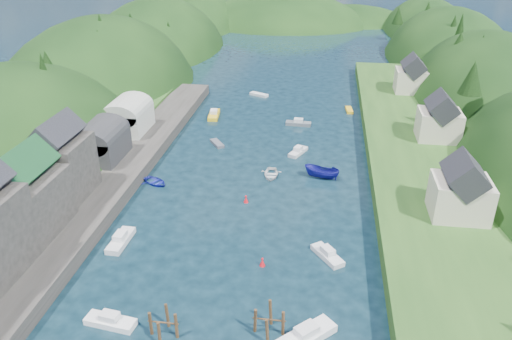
% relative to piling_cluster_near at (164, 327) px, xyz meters
% --- Properties ---
extents(ground, '(600.00, 600.00, 0.00)m').
position_rel_piling_cluster_near_xyz_m(ground, '(4.84, 51.32, -1.10)').
color(ground, black).
rests_on(ground, ground).
extents(hillside_left, '(44.00, 245.56, 52.00)m').
position_rel_piling_cluster_near_xyz_m(hillside_left, '(-40.16, 76.32, -9.14)').
color(hillside_left, black).
rests_on(hillside_left, ground).
extents(hillside_right, '(36.00, 245.56, 48.00)m').
position_rel_piling_cluster_near_xyz_m(hillside_right, '(49.84, 76.32, -8.52)').
color(hillside_right, black).
rests_on(hillside_right, ground).
extents(far_hills, '(103.00, 68.00, 44.00)m').
position_rel_piling_cluster_near_xyz_m(far_hills, '(6.05, 175.33, -11.90)').
color(far_hills, black).
rests_on(far_hills, ground).
extents(hill_trees, '(90.01, 149.96, 12.77)m').
position_rel_piling_cluster_near_xyz_m(hill_trees, '(5.52, 65.90, 9.99)').
color(hill_trees, black).
rests_on(hill_trees, ground).
extents(quay_left, '(12.00, 110.00, 2.00)m').
position_rel_piling_cluster_near_xyz_m(quay_left, '(-19.16, 21.32, -0.10)').
color(quay_left, '#2D2B28').
rests_on(quay_left, ground).
extents(terrace_left_grass, '(12.00, 110.00, 2.50)m').
position_rel_piling_cluster_near_xyz_m(terrace_left_grass, '(-26.16, 21.32, 0.15)').
color(terrace_left_grass, '#234719').
rests_on(terrace_left_grass, ground).
extents(boat_sheds, '(7.00, 21.00, 7.50)m').
position_rel_piling_cluster_near_xyz_m(boat_sheds, '(-21.16, 40.32, 4.17)').
color(boat_sheds, '#2D2D30').
rests_on(boat_sheds, quay_left).
extents(terrace_right, '(16.00, 120.00, 2.40)m').
position_rel_piling_cluster_near_xyz_m(terrace_right, '(29.84, 41.32, 0.10)').
color(terrace_right, '#234719').
rests_on(terrace_right, ground).
extents(right_bank_cottages, '(9.00, 59.24, 8.41)m').
position_rel_piling_cluster_near_xyz_m(right_bank_cottages, '(32.84, 49.66, 4.74)').
color(right_bank_cottages, beige).
rests_on(right_bank_cottages, terrace_right).
extents(piling_cluster_near, '(3.09, 2.89, 3.34)m').
position_rel_piling_cluster_near_xyz_m(piling_cluster_near, '(0.00, 0.00, 0.00)').
color(piling_cluster_near, '#382314').
rests_on(piling_cluster_near, ground).
extents(piling_cluster_far, '(3.28, 3.05, 3.52)m').
position_rel_piling_cluster_near_xyz_m(piling_cluster_far, '(10.08, 1.73, 0.09)').
color(piling_cluster_far, '#382314').
rests_on(piling_cluster_far, ground).
extents(channel_buoy_near, '(0.70, 0.70, 1.10)m').
position_rel_piling_cluster_near_xyz_m(channel_buoy_near, '(8.03, 12.33, -0.62)').
color(channel_buoy_near, red).
rests_on(channel_buoy_near, ground).
extents(channel_buoy_far, '(0.70, 0.70, 1.10)m').
position_rel_piling_cluster_near_xyz_m(channel_buoy_far, '(3.75, 26.72, -0.62)').
color(channel_buoy_far, red).
rests_on(channel_buoy_far, ground).
extents(moored_boats, '(34.06, 90.39, 2.15)m').
position_rel_piling_cluster_near_xyz_m(moored_boats, '(3.27, 24.32, -0.53)').
color(moored_boats, white).
rests_on(moored_boats, ground).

